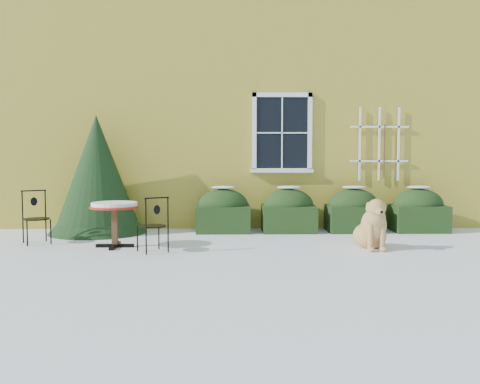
{
  "coord_description": "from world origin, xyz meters",
  "views": [
    {
      "loc": [
        -0.19,
        -8.0,
        1.53
      ],
      "look_at": [
        0.0,
        1.0,
        0.9
      ],
      "focal_mm": 40.0,
      "sensor_mm": 36.0,
      "label": 1
    }
  ],
  "objects_px": {
    "bistro_table": "(114,210)",
    "patio_chair_near": "(153,225)",
    "patio_chair_far": "(36,217)",
    "dog": "(372,228)",
    "evergreen_shrub": "(97,186)"
  },
  "relations": [
    {
      "from": "bistro_table",
      "to": "patio_chair_far",
      "type": "distance_m",
      "value": 1.51
    },
    {
      "from": "dog",
      "to": "patio_chair_near",
      "type": "bearing_deg",
      "value": -179.98
    },
    {
      "from": "evergreen_shrub",
      "to": "patio_chair_near",
      "type": "relative_size",
      "value": 2.62
    },
    {
      "from": "evergreen_shrub",
      "to": "bistro_table",
      "type": "bearing_deg",
      "value": -67.73
    },
    {
      "from": "bistro_table",
      "to": "patio_chair_far",
      "type": "xyz_separation_m",
      "value": [
        -1.44,
        0.43,
        -0.16
      ]
    },
    {
      "from": "patio_chair_near",
      "to": "dog",
      "type": "relative_size",
      "value": 0.92
    },
    {
      "from": "evergreen_shrub",
      "to": "patio_chair_near",
      "type": "distance_m",
      "value": 2.59
    },
    {
      "from": "evergreen_shrub",
      "to": "patio_chair_far",
      "type": "distance_m",
      "value": 1.52
    },
    {
      "from": "bistro_table",
      "to": "patio_chair_far",
      "type": "height_order",
      "value": "patio_chair_far"
    },
    {
      "from": "evergreen_shrub",
      "to": "patio_chair_far",
      "type": "bearing_deg",
      "value": -121.76
    },
    {
      "from": "patio_chair_far",
      "to": "dog",
      "type": "xyz_separation_m",
      "value": [
        5.66,
        -0.68,
        -0.11
      ]
    },
    {
      "from": "bistro_table",
      "to": "patio_chair_near",
      "type": "relative_size",
      "value": 0.92
    },
    {
      "from": "patio_chair_far",
      "to": "patio_chair_near",
      "type": "bearing_deg",
      "value": -53.29
    },
    {
      "from": "patio_chair_near",
      "to": "bistro_table",
      "type": "bearing_deg",
      "value": -64.46
    },
    {
      "from": "patio_chair_far",
      "to": "dog",
      "type": "relative_size",
      "value": 0.95
    }
  ]
}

